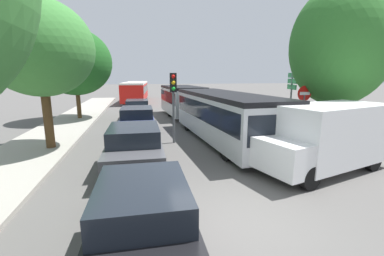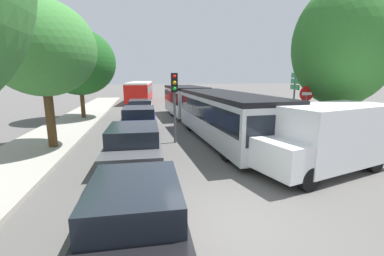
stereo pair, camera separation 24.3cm
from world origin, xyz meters
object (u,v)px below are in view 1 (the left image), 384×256
object	(u,v)px
no_entry_sign	(303,106)
direction_sign_post	(292,88)
queued_car_black	(143,217)
tree_left_mid	(41,51)
articulated_bus	(201,106)
queued_car_navy	(137,120)
traffic_light	(173,92)
city_bus_rear	(136,90)
tree_right_near	(340,46)
queued_car_white	(137,109)
white_van	(327,136)
tree_left_far	(75,62)
queued_car_graphite	(135,147)

from	to	relation	value
no_entry_sign	direction_sign_post	size ratio (longest dim) A/B	0.78
queued_car_black	tree_left_mid	size ratio (longest dim) A/B	0.64
articulated_bus	queued_car_black	world-z (taller)	articulated_bus
queued_car_navy	traffic_light	size ratio (longest dim) A/B	1.30
queued_car_black	queued_car_navy	bearing A→B (deg)	1.38
city_bus_rear	tree_right_near	distance (m)	25.44
queued_car_black	tree_left_mid	bearing A→B (deg)	27.54
articulated_bus	tree_left_mid	size ratio (longest dim) A/B	2.58
queued_car_white	traffic_light	distance (m)	8.30
white_van	tree_left_mid	distance (m)	11.59
city_bus_rear	no_entry_sign	xyz separation A→B (m)	(7.61, -23.50, 0.44)
city_bus_rear	direction_sign_post	size ratio (longest dim) A/B	3.25
queued_car_navy	traffic_light	distance (m)	3.51
queued_car_white	tree_left_far	size ratio (longest dim) A/B	0.64
traffic_light	queued_car_navy	bearing A→B (deg)	-140.55
white_van	traffic_light	xyz separation A→B (m)	(-4.64, 4.83, 1.26)
traffic_light	tree_right_near	xyz separation A→B (m)	(7.53, -1.69, 2.13)
queued_car_black	direction_sign_post	xyz separation A→B (m)	(8.94, 9.25, 1.85)
city_bus_rear	queued_car_navy	distance (m)	19.29
queued_car_graphite	no_entry_sign	world-z (taller)	no_entry_sign
tree_left_far	no_entry_sign	bearing A→B (deg)	-40.02
queued_car_white	traffic_light	bearing A→B (deg)	-166.74
white_van	tree_left_far	bearing A→B (deg)	-66.64
queued_car_black	queued_car_white	bearing A→B (deg)	1.11
queued_car_graphite	tree_left_mid	distance (m)	5.86
queued_car_black	queued_car_white	distance (m)	15.80
queued_car_white	no_entry_sign	xyz separation A→B (m)	(7.56, -9.65, 1.14)
direction_sign_post	no_entry_sign	bearing A→B (deg)	80.46
queued_car_navy	traffic_light	world-z (taller)	traffic_light
queued_car_black	traffic_light	size ratio (longest dim) A/B	1.21
traffic_light	no_entry_sign	xyz separation A→B (m)	(5.86, -1.72, -0.62)
queued_car_white	queued_car_graphite	bearing A→B (deg)	-179.74
white_van	tree_left_mid	xyz separation A→B (m)	(-10.17, 4.66, 3.04)
queued_car_graphite	traffic_light	xyz separation A→B (m)	(1.88, 3.13, 1.72)
queued_car_graphite	tree_right_near	xyz separation A→B (m)	(9.40, 1.44, 3.85)
city_bus_rear	queued_car_graphite	xyz separation A→B (m)	(-0.13, -24.91, -0.66)
queued_car_graphite	direction_sign_post	world-z (taller)	direction_sign_post
no_entry_sign	tree_left_mid	bearing A→B (deg)	-97.73
articulated_bus	queued_car_graphite	world-z (taller)	articulated_bus
tree_left_far	queued_car_white	bearing A→B (deg)	-3.78
tree_left_far	queued_car_navy	bearing A→B (deg)	-53.58
queued_car_graphite	tree_left_far	bearing A→B (deg)	21.03
white_van	traffic_light	bearing A→B (deg)	-61.88
tree_right_near	queued_car_navy	bearing A→B (deg)	155.68
traffic_light	tree_left_mid	world-z (taller)	tree_left_mid
queued_car_graphite	traffic_light	bearing A→B (deg)	-29.75
articulated_bus	city_bus_rear	distance (m)	18.81
queued_car_white	queued_car_navy	bearing A→B (deg)	-179.39
queued_car_black	tree_left_far	world-z (taller)	tree_left_far
queued_car_navy	tree_right_near	distance (m)	10.89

